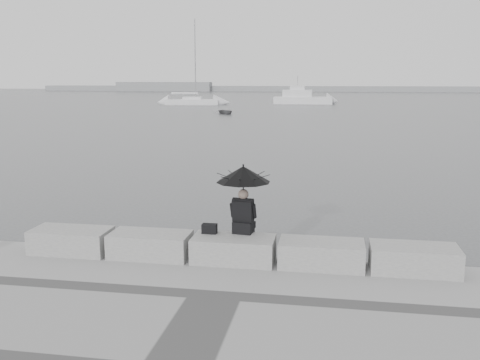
% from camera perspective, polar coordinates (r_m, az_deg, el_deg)
% --- Properties ---
extents(ground, '(360.00, 360.00, 0.00)m').
position_cam_1_polar(ground, '(11.20, -0.26, -10.35)').
color(ground, '#3F4244').
rests_on(ground, ground).
extents(stone_block_far_left, '(1.60, 0.80, 0.50)m').
position_cam_1_polar(stone_block_far_left, '(11.61, -17.54, -6.19)').
color(stone_block_far_left, gray).
rests_on(stone_block_far_left, promenade).
extents(stone_block_left, '(1.60, 0.80, 0.50)m').
position_cam_1_polar(stone_block_left, '(10.95, -9.54, -6.85)').
color(stone_block_left, gray).
rests_on(stone_block_left, promenade).
extents(stone_block_centre, '(1.60, 0.80, 0.50)m').
position_cam_1_polar(stone_block_centre, '(10.53, -0.69, -7.42)').
color(stone_block_centre, gray).
rests_on(stone_block_centre, promenade).
extents(stone_block_right, '(1.60, 0.80, 0.50)m').
position_cam_1_polar(stone_block_right, '(10.38, 8.67, -7.83)').
color(stone_block_right, gray).
rests_on(stone_block_right, promenade).
extents(stone_block_far_right, '(1.60, 0.80, 0.50)m').
position_cam_1_polar(stone_block_far_right, '(10.50, 18.08, -8.04)').
color(stone_block_far_right, gray).
rests_on(stone_block_far_right, promenade).
extents(seated_person, '(1.08, 1.08, 1.39)m').
position_cam_1_polar(seated_person, '(10.52, 0.34, -0.49)').
color(seated_person, black).
rests_on(seated_person, stone_block_centre).
extents(bag, '(0.30, 0.17, 0.19)m').
position_cam_1_polar(bag, '(10.71, -3.28, -5.20)').
color(bag, black).
rests_on(bag, stone_block_centre).
extents(distant_landmass, '(180.00, 8.00, 2.80)m').
position_cam_1_polar(distant_landmass, '(165.13, 6.33, 9.68)').
color(distant_landmass, gray).
rests_on(distant_landmass, ground).
extents(sailboat_left, '(8.33, 3.14, 12.90)m').
position_cam_1_polar(sailboat_left, '(83.51, -5.08, 8.37)').
color(sailboat_left, white).
rests_on(sailboat_left, ground).
extents(motor_cruiser, '(9.14, 2.81, 4.50)m').
position_cam_1_polar(motor_cruiser, '(86.00, 6.75, 8.66)').
color(motor_cruiser, white).
rests_on(motor_cruiser, ground).
extents(dinghy, '(3.21, 2.73, 0.51)m').
position_cam_1_polar(dinghy, '(61.75, -1.53, 7.31)').
color(dinghy, gray).
rests_on(dinghy, ground).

